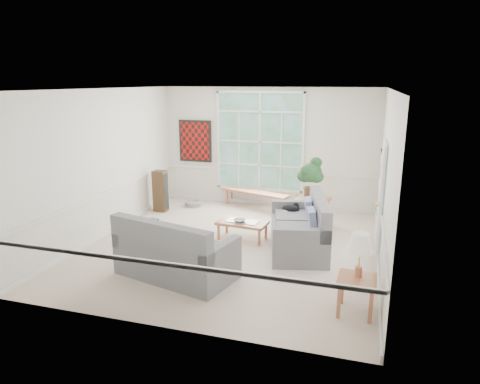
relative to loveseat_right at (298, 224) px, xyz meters
name	(u,v)px	position (x,y,z in m)	size (l,w,h in m)	color
floor	(232,246)	(-1.26, -0.19, -0.52)	(5.50, 6.00, 0.01)	beige
ceiling	(231,89)	(-1.26, -0.19, 2.48)	(5.50, 6.00, 0.02)	white
wall_back	(268,148)	(-1.26, 2.81, 0.98)	(5.50, 0.02, 3.00)	silver
wall_front	(158,219)	(-1.26, -3.19, 0.98)	(5.50, 0.02, 3.00)	silver
wall_left	(105,163)	(-4.01, -0.19, 0.98)	(0.02, 6.00, 3.00)	silver
wall_right	(386,180)	(1.49, -0.19, 0.98)	(0.02, 6.00, 3.00)	silver
window_back	(260,142)	(-1.46, 2.77, 1.13)	(2.30, 0.08, 2.40)	white
entry_door	(380,197)	(1.45, 0.41, 0.53)	(0.08, 0.90, 2.10)	white
door_sidelight	(382,200)	(1.45, -0.22, 0.63)	(0.08, 0.26, 1.90)	white
wall_art	(195,141)	(-3.21, 2.76, 1.08)	(0.90, 0.06, 1.10)	#620C0B
wall_frame_near	(381,160)	(1.45, 1.56, 1.03)	(0.04, 0.26, 0.32)	black
wall_frame_far	(381,157)	(1.45, 1.96, 1.03)	(0.04, 0.26, 0.32)	black
loveseat_right	(298,224)	(0.00, 0.00, 0.00)	(0.99, 1.91, 1.03)	slate
loveseat_front	(176,246)	(-1.74, -1.70, 0.00)	(1.91, 0.99, 1.03)	slate
coffee_table	(242,230)	(-1.17, 0.23, -0.33)	(1.01, 0.55, 0.37)	#AC6343
pewter_bowl	(240,220)	(-1.22, 0.18, -0.11)	(0.29, 0.29, 0.07)	#A4A4A9
window_bench	(255,200)	(-1.48, 2.46, -0.30)	(1.83, 0.35, 0.43)	#AC6343
end_table	(312,212)	(0.08, 1.50, -0.20)	(0.63, 0.63, 0.63)	#AC6343
houseplant	(311,177)	(0.01, 1.54, 0.57)	(0.53, 0.53, 0.91)	#224A26
side_table	(356,295)	(1.14, -2.10, -0.25)	(0.52, 0.52, 0.53)	#AC6343
table_lamp	(360,255)	(1.15, -2.04, 0.33)	(0.36, 0.36, 0.63)	white
pet_bed	(193,204)	(-3.05, 2.15, -0.45)	(0.43, 0.43, 0.13)	gray
floor_speaker	(160,191)	(-3.66, 1.52, -0.01)	(0.32, 0.25, 1.02)	#422E1A
cat	(291,208)	(-0.26, 0.63, 0.10)	(0.36, 0.25, 0.17)	black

